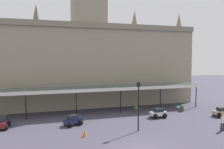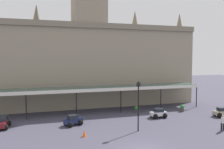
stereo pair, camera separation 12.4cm
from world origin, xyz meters
name	(u,v)px [view 1 (the left image)]	position (x,y,z in m)	size (l,w,h in m)	color
station_building	(89,59)	(0.00, 19.90, 7.35)	(34.51, 5.56, 21.41)	gray
entrance_canopy	(97,88)	(0.00, 15.02, 3.43)	(31.12, 3.26, 3.57)	#38564C
car_maroon_estate	(2,123)	(-11.62, 10.56, 0.56)	(1.67, 2.32, 1.27)	maroon
car_beige_sedan	(221,113)	(14.66, 7.51, 0.50)	(2.11, 1.62, 1.19)	tan
car_white_sedan	(158,114)	(6.60, 9.49, 0.50)	(2.05, 1.53, 1.19)	silver
car_navy_sedan	(73,121)	(-4.21, 9.34, 0.50)	(2.23, 1.99, 1.19)	#19214C
pedestrian_beside_cars	(223,122)	(10.27, 2.55, 0.91)	(0.37, 0.34, 1.67)	black
victorian_lamppost	(138,100)	(1.86, 5.16, 3.21)	(0.30, 0.30, 5.20)	black
traffic_cone	(85,133)	(-3.79, 5.15, 0.31)	(0.40, 0.40, 0.63)	orange
planter_by_canopy	(136,109)	(5.09, 12.90, 0.49)	(0.60, 0.60, 0.96)	#47423D
planter_near_kerb	(182,108)	(11.57, 11.70, 0.49)	(0.60, 0.60, 0.96)	#47423D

